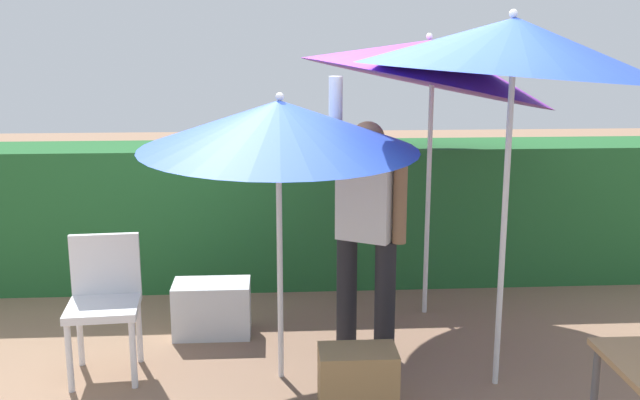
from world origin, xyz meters
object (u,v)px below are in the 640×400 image
Objects in this scene: umbrella_rainbow at (431,62)px; cooler_box at (212,308)px; person_vendor at (367,222)px; umbrella_orange at (279,125)px; crate_cardboard at (358,380)px; chair_plastic at (104,297)px; umbrella_yellow at (513,46)px.

umbrella_rainbow is 4.23× the size of cooler_box.
umbrella_rainbow is 1.39m from person_vendor.
cooler_box is at bearing -167.43° from umbrella_rainbow.
crate_cardboard is (0.43, -0.46, -1.43)m from umbrella_orange.
cooler_box is (-0.50, 0.72, -1.42)m from umbrella_orange.
cooler_box is at bearing 42.29° from chair_plastic.
umbrella_rainbow reaches higher than umbrella_yellow.
person_vendor is (0.57, 0.31, -0.68)m from umbrella_orange.
cooler_box is at bearing 128.19° from crate_cardboard.
umbrella_rainbow is at bearing 54.20° from person_vendor.
umbrella_rainbow is 1.29× the size of umbrella_orange.
crate_cardboard is at bearing -46.83° from umbrella_orange.
chair_plastic is at bearing -157.49° from umbrella_rainbow.
chair_plastic is at bearing 172.44° from umbrella_orange.
umbrella_orange is 0.94m from person_vendor.
crate_cardboard is (0.93, -1.18, -0.01)m from cooler_box.
umbrella_orange is 1.59m from chair_plastic.
person_vendor is 3.40× the size of cooler_box.
person_vendor reaches higher than chair_plastic.
umbrella_rainbow is 2.63× the size of chair_plastic.
cooler_box is (-1.83, 0.89, -1.88)m from umbrella_yellow.
cooler_box is (-1.63, -0.36, -1.75)m from umbrella_rainbow.
umbrella_orange reaches higher than cooler_box.
chair_plastic is (-1.13, 0.15, -1.11)m from umbrella_orange.
umbrella_yellow reaches higher than cooler_box.
umbrella_rainbow is 1.01× the size of umbrella_yellow.
crate_cardboard is (-0.14, -0.77, -0.75)m from person_vendor.
chair_plastic is (-2.46, 0.32, -1.57)m from umbrella_yellow.
chair_plastic is 1.71m from crate_cardboard.
cooler_box is 1.23× the size of crate_cardboard.
umbrella_rainbow is 5.18× the size of crate_cardboard.
umbrella_rainbow is at bearing 43.83° from umbrella_orange.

